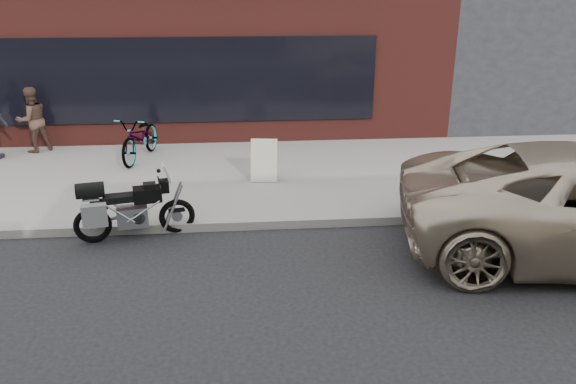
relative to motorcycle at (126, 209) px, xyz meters
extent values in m
cube|color=gray|center=(2.12, 3.15, -0.44)|extent=(44.00, 6.00, 0.15)
cube|color=maroon|center=(0.12, 10.15, 1.73)|extent=(14.00, 10.00, 4.50)
cube|color=black|center=(0.12, 5.12, 1.18)|extent=(10.00, 0.08, 2.00)
cube|color=#242429|center=(12.12, 10.15, 2.48)|extent=(10.00, 10.00, 6.00)
torus|color=black|center=(-0.52, -0.09, -0.23)|extent=(0.59, 0.21, 0.59)
torus|color=black|center=(0.76, 0.18, -0.23)|extent=(0.59, 0.21, 0.59)
cube|color=#B7B7BC|center=(0.08, 0.04, -0.15)|extent=(0.53, 0.36, 0.33)
cube|color=black|center=(0.33, 0.09, 0.20)|extent=(0.49, 0.36, 0.23)
cube|color=black|center=(-0.10, 0.00, 0.18)|extent=(0.52, 0.34, 0.11)
cube|color=black|center=(-0.40, -0.06, 0.11)|extent=(0.30, 0.24, 0.12)
cube|color=black|center=(0.59, 0.14, 0.31)|extent=(0.20, 0.24, 0.19)
cube|color=silver|center=(0.65, 0.16, 0.53)|extent=(0.18, 0.28, 0.29)
cylinder|color=black|center=(0.53, 0.13, 0.38)|extent=(0.15, 0.61, 0.03)
cube|color=#B7B7BC|center=(-0.50, -0.08, 0.23)|extent=(0.29, 0.31, 0.03)
cube|color=slate|center=(-0.42, -0.30, 0.02)|extent=(0.39, 0.23, 0.35)
cylinder|color=black|center=(-0.50, -0.08, 0.36)|extent=(0.46, 0.33, 0.25)
cylinder|color=#B7B7BC|center=(-0.30, 0.10, -0.21)|extent=(0.49, 0.17, 0.17)
imported|color=gray|center=(-0.38, 3.90, 0.13)|extent=(1.08, 2.01, 1.01)
cube|color=beige|center=(2.29, 2.20, 0.05)|extent=(0.55, 0.32, 0.83)
cube|color=beige|center=(2.31, 2.42, 0.05)|extent=(0.55, 0.32, 0.83)
imported|color=brown|center=(-2.94, 4.75, 0.39)|extent=(0.93, 0.91, 1.51)
camera|label=1|loc=(1.85, -8.41, 3.36)|focal=35.00mm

